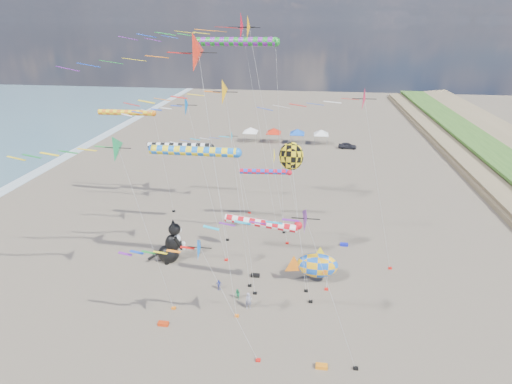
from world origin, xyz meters
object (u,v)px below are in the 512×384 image
object	(u,v)px
parked_car	(347,146)
child_blue	(219,285)
person_adult	(249,301)
child_green	(238,294)
fish_inflatable	(317,265)
cat_inflatable	(170,242)

from	to	relation	value
parked_car	child_blue	bearing A→B (deg)	164.81
person_adult	parked_car	size ratio (longest dim) A/B	0.45
person_adult	child_blue	size ratio (longest dim) A/B	1.50
child_green	child_blue	xyz separation A→B (m)	(-2.08, 1.24, -0.01)
fish_inflatable	person_adult	xyz separation A→B (m)	(-6.08, -4.67, -1.29)
person_adult	parked_car	world-z (taller)	person_adult
person_adult	child_blue	distance (m)	4.06
cat_inflatable	child_blue	xyz separation A→B (m)	(6.28, -4.27, -1.83)
cat_inflatable	child_green	size ratio (longest dim) A/B	4.22
child_blue	parked_car	xyz separation A→B (m)	(16.02, 49.38, 0.07)
person_adult	child_blue	bearing A→B (deg)	118.81
child_green	parked_car	size ratio (longest dim) A/B	0.31
fish_inflatable	person_adult	size ratio (longest dim) A/B	3.30
fish_inflatable	child_green	size ratio (longest dim) A/B	4.87
child_green	fish_inflatable	bearing A→B (deg)	55.15
cat_inflatable	fish_inflatable	distance (m)	15.78
fish_inflatable	child_green	world-z (taller)	fish_inflatable
cat_inflatable	child_blue	bearing A→B (deg)	-56.24
child_green	person_adult	bearing A→B (deg)	-13.46
cat_inflatable	child_blue	size ratio (longest dim) A/B	4.29
person_adult	parked_car	distance (m)	53.28
fish_inflatable	person_adult	world-z (taller)	fish_inflatable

